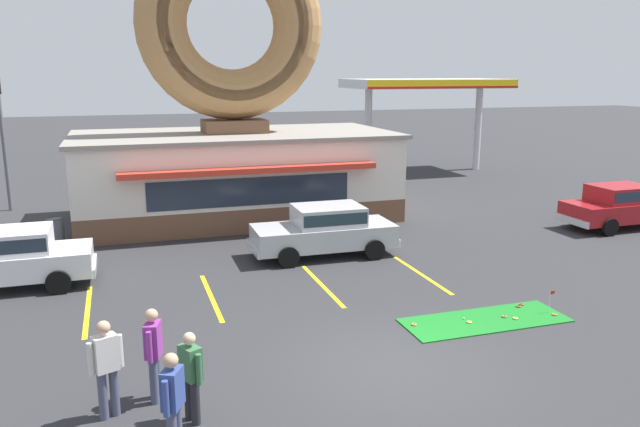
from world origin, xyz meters
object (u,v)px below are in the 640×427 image
at_px(car_silver, 325,229).
at_px(traffic_light_pole, 1,121).
at_px(pedestrian_blue_sweater_man, 154,350).
at_px(pedestrian_hooded_kid, 173,400).
at_px(golf_ball, 464,318).
at_px(car_red, 622,205).
at_px(pedestrian_leather_jacket_man, 191,373).
at_px(putting_flag_pin, 551,296).
at_px(pedestrian_clipboard_woman, 106,364).
at_px(trash_bin, 55,232).
at_px(car_white, 6,257).

height_order(car_silver, traffic_light_pole, traffic_light_pole).
distance_m(pedestrian_blue_sweater_man, pedestrian_hooded_kid, 1.82).
bearing_deg(car_silver, golf_ball, -76.92).
xyz_separation_m(car_red, pedestrian_leather_jacket_man, (-16.74, -8.52, -0.00)).
relative_size(golf_ball, car_red, 0.01).
distance_m(golf_ball, putting_flag_pin, 2.24).
bearing_deg(car_silver, putting_flag_pin, -60.22).
relative_size(pedestrian_leather_jacket_man, traffic_light_pole, 0.27).
xyz_separation_m(golf_ball, pedestrian_clipboard_woman, (-7.83, -1.84, 0.90)).
distance_m(trash_bin, traffic_light_pole, 7.67).
distance_m(golf_ball, car_silver, 6.24).
bearing_deg(putting_flag_pin, car_silver, 119.78).
relative_size(putting_flag_pin, car_white, 0.12).
relative_size(car_silver, pedestrian_hooded_kid, 2.73).
bearing_deg(car_silver, pedestrian_hooded_kid, -120.40).
height_order(car_white, pedestrian_blue_sweater_man, pedestrian_blue_sweater_man).
relative_size(pedestrian_leather_jacket_man, pedestrian_clipboard_woman, 0.92).
height_order(golf_ball, trash_bin, trash_bin).
distance_m(golf_ball, trash_bin, 13.67).
bearing_deg(putting_flag_pin, car_red, 38.41).
xyz_separation_m(pedestrian_hooded_kid, pedestrian_clipboard_woman, (-0.95, 1.49, 0.02)).
height_order(pedestrian_clipboard_woman, traffic_light_pole, traffic_light_pole).
bearing_deg(traffic_light_pole, pedestrian_leather_jacket_man, -74.13).
bearing_deg(pedestrian_hooded_kid, trash_bin, 101.58).
height_order(golf_ball, pedestrian_hooded_kid, pedestrian_hooded_kid).
bearing_deg(golf_ball, car_white, 151.20).
bearing_deg(pedestrian_clipboard_woman, pedestrian_blue_sweater_man, 22.74).
xyz_separation_m(putting_flag_pin, car_white, (-12.62, 5.99, 0.43)).
xyz_separation_m(pedestrian_blue_sweater_man, trash_bin, (-2.51, 11.27, -0.45)).
height_order(golf_ball, pedestrian_leather_jacket_man, pedestrian_leather_jacket_man).
relative_size(car_red, traffic_light_pole, 0.79).
distance_m(putting_flag_pin, car_white, 13.98).
bearing_deg(golf_ball, trash_bin, 134.43).
distance_m(pedestrian_blue_sweater_man, pedestrian_leather_jacket_man, 1.05).
bearing_deg(pedestrian_blue_sweater_man, car_silver, 53.12).
height_order(trash_bin, traffic_light_pole, traffic_light_pole).
bearing_deg(putting_flag_pin, golf_ball, 173.31).
relative_size(pedestrian_blue_sweater_man, pedestrian_hooded_kid, 1.02).
bearing_deg(car_red, pedestrian_clipboard_woman, -156.25).
xyz_separation_m(putting_flag_pin, pedestrian_hooded_kid, (-9.08, -3.07, 0.49)).
height_order(car_red, pedestrian_hooded_kid, pedestrian_hooded_kid).
relative_size(putting_flag_pin, traffic_light_pole, 0.09).
relative_size(putting_flag_pin, car_silver, 0.12).
bearing_deg(putting_flag_pin, pedestrian_leather_jacket_man, -166.05).
bearing_deg(pedestrian_clipboard_woman, pedestrian_hooded_kid, -57.55).
bearing_deg(car_red, golf_ball, -149.15).
relative_size(car_white, pedestrian_hooded_kid, 2.72).
height_order(car_silver, pedestrian_hooded_kid, pedestrian_hooded_kid).
distance_m(golf_ball, car_white, 11.93).
bearing_deg(traffic_light_pole, pedestrian_blue_sweater_man, -74.93).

